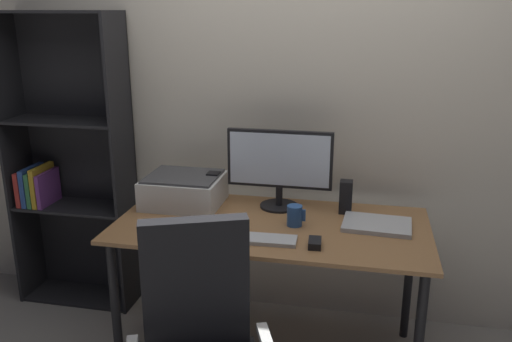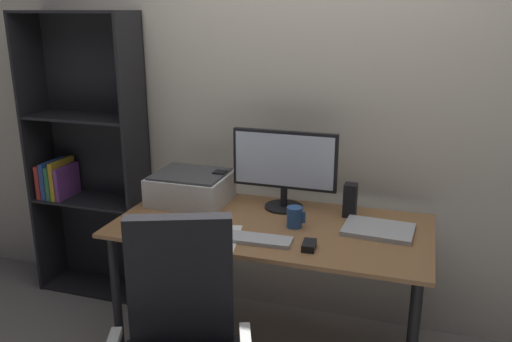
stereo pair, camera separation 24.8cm
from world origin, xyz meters
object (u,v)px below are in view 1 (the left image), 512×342
object	(u,v)px
speaker_left	(214,188)
bookshelf	(69,166)
mouse	(315,243)
printer	(184,190)
keyboard	(264,239)
desk	(271,239)
monitor	(279,164)
laptop	(377,225)
coffee_mug	(295,215)
speaker_right	(346,197)

from	to	relation	value
speaker_left	bookshelf	world-z (taller)	bookshelf
mouse	printer	size ratio (longest dim) A/B	0.24
mouse	speaker_left	distance (m)	0.74
keyboard	bookshelf	size ratio (longest dim) A/B	0.17
mouse	printer	bearing A→B (deg)	148.14
desk	mouse	distance (m)	0.34
monitor	laptop	bearing A→B (deg)	-18.04
laptop	coffee_mug	bearing A→B (deg)	-167.31
desk	laptop	bearing A→B (deg)	7.25
speaker_right	bookshelf	world-z (taller)	bookshelf
speaker_right	printer	xyz separation A→B (m)	(-0.85, -0.05, -0.00)
monitor	keyboard	world-z (taller)	monitor
keyboard	speaker_right	bearing A→B (deg)	49.63
speaker_left	desk	bearing A→B (deg)	-32.08
speaker_right	bookshelf	bearing A→B (deg)	174.84
printer	speaker_right	bearing A→B (deg)	3.37
speaker_left	bookshelf	xyz separation A→B (m)	(-0.94, 0.15, 0.02)
speaker_left	bookshelf	size ratio (longest dim) A/B	0.10
printer	desk	bearing A→B (deg)	-18.75
desk	keyboard	distance (m)	0.23
mouse	printer	world-z (taller)	printer
coffee_mug	laptop	world-z (taller)	coffee_mug
monitor	printer	world-z (taller)	monitor
mouse	printer	distance (m)	0.84
printer	speaker_left	bearing A→B (deg)	18.30
keyboard	mouse	bearing A→B (deg)	-4.16
keyboard	coffee_mug	xyz separation A→B (m)	(0.11, 0.21, 0.04)
speaker_right	speaker_left	bearing A→B (deg)	180.00
laptop	speaker_left	world-z (taller)	speaker_left
mouse	laptop	world-z (taller)	mouse
mouse	bookshelf	xyz separation A→B (m)	(-1.52, 0.59, 0.09)
bookshelf	speaker_right	bearing A→B (deg)	-5.16
keyboard	speaker_right	world-z (taller)	speaker_right
printer	coffee_mug	bearing A→B (deg)	-15.31
mouse	speaker_right	bearing A→B (deg)	71.79
mouse	coffee_mug	bearing A→B (deg)	114.44
desk	keyboard	bearing A→B (deg)	-88.10
monitor	printer	distance (m)	0.53
mouse	keyboard	bearing A→B (deg)	174.13
desk	monitor	size ratio (longest dim) A/B	2.78
bookshelf	speaker_left	bearing A→B (deg)	-8.95
desk	printer	distance (m)	0.56
coffee_mug	printer	size ratio (longest dim) A/B	0.25
printer	keyboard	bearing A→B (deg)	-36.79
speaker_left	printer	size ratio (longest dim) A/B	0.42
coffee_mug	speaker_left	distance (m)	0.52
monitor	keyboard	distance (m)	0.50
keyboard	printer	size ratio (longest dim) A/B	0.72
coffee_mug	speaker_right	bearing A→B (deg)	43.61
desk	monitor	xyz separation A→B (m)	(-0.00, 0.23, 0.32)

